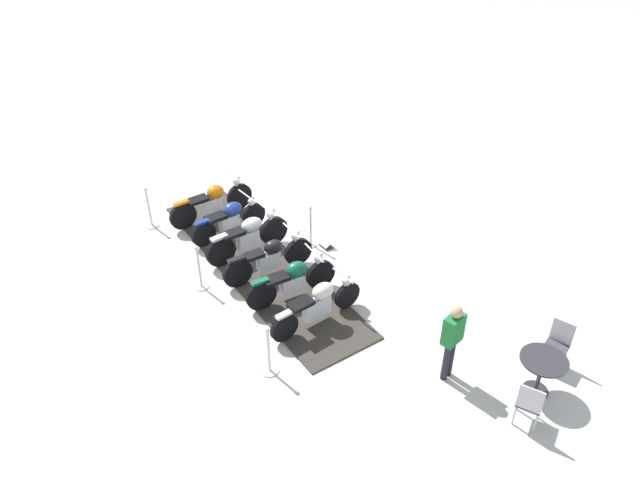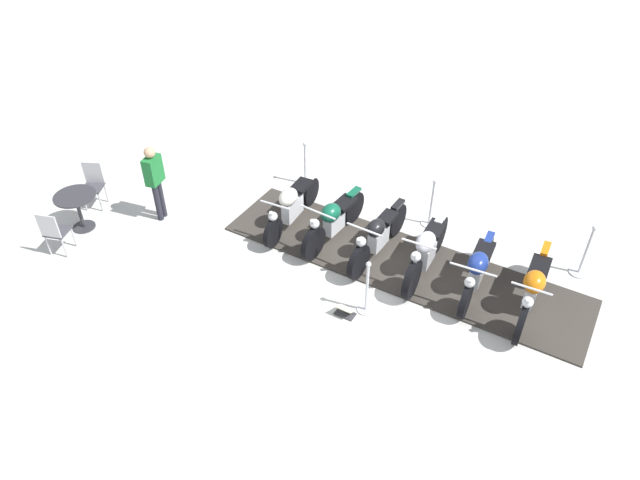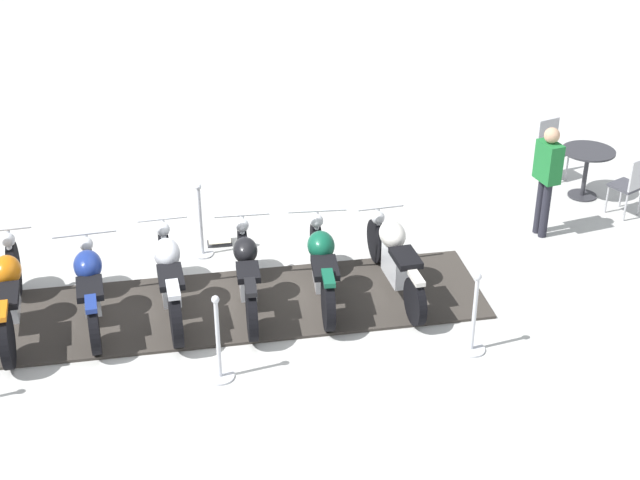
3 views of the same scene
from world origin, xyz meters
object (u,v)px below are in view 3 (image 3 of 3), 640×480
motorcycle_black (247,271)px  bystander_person (547,172)px  motorcycle_cream (394,256)px  cafe_table (587,162)px  motorcycle_navy (90,285)px  stanchion_left_front (473,327)px  motorcycle_copper (9,291)px  motorcycle_forest (322,264)px  info_placard (219,240)px  cafe_chair_near_table (631,183)px  motorcycle_chrome (169,276)px  stanchion_right_mid (201,230)px  cafe_chair_across_table (551,146)px

motorcycle_black → bystander_person: 4.55m
motorcycle_cream → cafe_table: 4.23m
motorcycle_navy → stanchion_left_front: 4.64m
motorcycle_copper → motorcycle_black: bearing=-93.1°
motorcycle_black → cafe_table: 5.95m
bystander_person → cafe_table: bearing=-147.9°
motorcycle_forest → motorcycle_copper: bearing=94.1°
info_placard → cafe_chair_near_table: (1.02, -6.03, 0.48)m
cafe_chair_near_table → motorcycle_black: bearing=77.8°
motorcycle_cream → motorcycle_navy: motorcycle_navy is taller
motorcycle_copper → cafe_table: motorcycle_copper is taller
info_placard → cafe_table: size_ratio=0.47×
motorcycle_navy → motorcycle_chrome: bearing=-94.8°
motorcycle_forest → bystander_person: 3.64m
motorcycle_navy → info_placard: bearing=-49.7°
motorcycle_copper → stanchion_left_front: motorcycle_copper is taller
motorcycle_cream → cafe_chair_near_table: bearing=-73.9°
motorcycle_black → stanchion_right_mid: (1.27, 0.75, -0.10)m
motorcycle_cream → info_placard: bearing=48.3°
cafe_chair_across_table → stanchion_right_mid: bearing=-92.6°
motorcycle_chrome → cafe_chair_near_table: bearing=-80.7°
info_placard → bystander_person: size_ratio=0.23×
motorcycle_forest → motorcycle_black: size_ratio=0.96×
stanchion_right_mid → cafe_chair_across_table: (2.71, -5.32, 0.16)m
cafe_table → motorcycle_copper: bearing=116.2°
motorcycle_copper → bystander_person: bearing=-84.3°
motorcycle_navy → motorcycle_black: bearing=-94.2°
motorcycle_black → cafe_chair_across_table: 6.06m
motorcycle_copper → bystander_person: size_ratio=1.36×
cafe_chair_across_table → bystander_person: (-2.00, 0.50, 0.44)m
motorcycle_copper → stanchion_right_mid: bearing=-62.8°
motorcycle_cream → motorcycle_copper: (-0.96, 4.68, 0.01)m
stanchion_left_front → motorcycle_cream: bearing=33.0°
motorcycle_black → stanchion_left_front: 2.89m
motorcycle_forest → cafe_table: (3.07, -4.04, 0.08)m
cafe_chair_near_table → stanchion_right_mid: bearing=64.5°
motorcycle_forest → stanchion_left_front: (-1.12, -1.79, -0.17)m
motorcycle_cream → bystander_person: bystander_person is taller
motorcycle_copper → cafe_chair_near_table: size_ratio=2.34×
motorcycle_forest → info_placard: 2.09m
cafe_table → bystander_person: bystander_person is taller
motorcycle_forest → cafe_table: size_ratio=2.53×
motorcycle_copper → stanchion_left_front: bearing=-108.4°
motorcycle_chrome → stanchion_left_front: bearing=-115.6°
motorcycle_chrome → cafe_chair_across_table: 6.91m
motorcycle_navy → cafe_chair_near_table: cafe_chair_near_table is taller
motorcycle_copper → stanchion_left_front: size_ratio=2.14×
motorcycle_cream → stanchion_left_front: 1.59m
info_placard → cafe_chair_near_table: 6.13m
motorcycle_copper → motorcycle_forest: bearing=-93.2°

